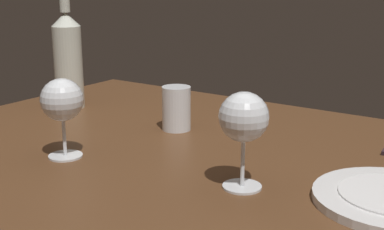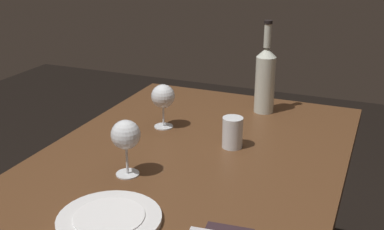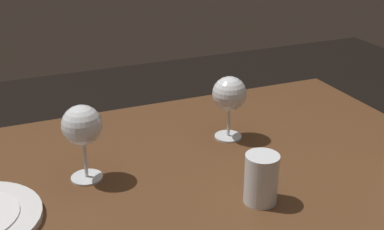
# 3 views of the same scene
# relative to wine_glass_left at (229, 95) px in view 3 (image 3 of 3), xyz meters

# --- Properties ---
(dining_table) EXTENTS (1.30, 0.90, 0.74)m
(dining_table) POSITION_rel_wine_glass_left_xyz_m (0.20, 0.18, -0.20)
(dining_table) COLOR #56351E
(dining_table) RESTS_ON ground
(wine_glass_left) EXTENTS (0.08, 0.08, 0.15)m
(wine_glass_left) POSITION_rel_wine_glass_left_xyz_m (0.00, 0.00, 0.00)
(wine_glass_left) COLOR white
(wine_glass_left) RESTS_ON dining_table
(wine_glass_right) EXTENTS (0.08, 0.08, 0.16)m
(wine_glass_right) POSITION_rel_wine_glass_left_xyz_m (0.36, 0.06, 0.01)
(wine_glass_right) COLOR white
(wine_glass_right) RESTS_ON dining_table
(water_tumbler) EXTENTS (0.07, 0.07, 0.10)m
(water_tumbler) POSITION_rel_wine_glass_left_xyz_m (0.07, 0.27, -0.07)
(water_tumbler) COLOR white
(water_tumbler) RESTS_ON dining_table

